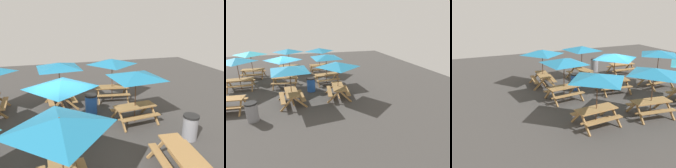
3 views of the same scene
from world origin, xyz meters
TOP-DOWN VIEW (x-y plane):
  - ground_plane at (0.00, 0.00)m, footprint 27.51×27.51m
  - picnic_table_0 at (3.12, -2.91)m, footprint 2.24×2.24m
  - picnic_table_1 at (-3.28, 0.15)m, footprint 2.11×2.11m
  - picnic_table_2 at (2.91, -0.12)m, footprint 2.81×2.81m
  - picnic_table_4 at (0.12, 3.38)m, footprint 2.25×2.25m
  - picnic_table_5 at (2.86, 3.13)m, footprint 2.14×2.14m
  - picnic_table_6 at (-3.16, -3.24)m, footprint 1.90×1.65m
  - picnic_table_7 at (0.25, -3.14)m, footprint 2.81×2.81m
  - picnic_table_8 at (-0.22, -0.04)m, footprint 2.21×2.21m
  - trash_bin_gray at (-1.66, -4.62)m, footprint 0.59×0.59m
  - trash_bin_blue at (1.56, -1.44)m, footprint 0.59×0.59m

SIDE VIEW (x-z plane):
  - ground_plane at x=0.00m, z-range 0.00..0.00m
  - trash_bin_gray at x=-1.66m, z-range 0.00..0.98m
  - trash_bin_blue at x=1.56m, z-range 0.00..0.98m
  - picnic_table_6 at x=-3.16m, z-range 0.16..0.97m
  - picnic_table_0 at x=3.12m, z-range 0.82..3.16m
  - picnic_table_1 at x=-3.28m, z-range 0.82..3.16m
  - picnic_table_2 at x=2.91m, z-range 0.82..3.16m
  - picnic_table_4 at x=0.12m, z-range 0.82..3.16m
  - picnic_table_5 at x=2.86m, z-range 0.82..3.16m
  - picnic_table_7 at x=0.25m, z-range 0.82..3.16m
  - picnic_table_8 at x=-0.22m, z-range 0.82..3.16m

